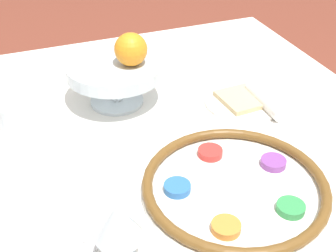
% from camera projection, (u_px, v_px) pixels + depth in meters
% --- Properties ---
extents(dining_table, '(1.14, 0.97, 0.73)m').
position_uv_depth(dining_table, '(184.00, 250.00, 1.23)').
color(dining_table, white).
rests_on(dining_table, ground_plane).
extents(seder_plate, '(0.35, 0.35, 0.03)m').
position_uv_depth(seder_plate, '(235.00, 186.00, 0.86)').
color(seder_plate, white).
rests_on(seder_plate, dining_table).
extents(wine_glass, '(0.07, 0.07, 0.12)m').
position_uv_depth(wine_glass, '(118.00, 223.00, 0.69)').
color(wine_glass, silver).
rests_on(wine_glass, dining_table).
extents(fruit_stand, '(0.23, 0.23, 0.11)m').
position_uv_depth(fruit_stand, '(115.00, 72.00, 1.09)').
color(fruit_stand, silver).
rests_on(fruit_stand, dining_table).
extents(orange_fruit, '(0.08, 0.08, 0.08)m').
position_uv_depth(orange_fruit, '(131.00, 49.00, 1.05)').
color(orange_fruit, orange).
rests_on(orange_fruit, fruit_stand).
extents(bread_plate, '(0.19, 0.19, 0.02)m').
position_uv_depth(bread_plate, '(243.00, 101.00, 1.13)').
color(bread_plate, silver).
rests_on(bread_plate, dining_table).
extents(napkin_roll, '(0.14, 0.04, 0.04)m').
position_uv_depth(napkin_roll, '(266.00, 100.00, 1.11)').
color(napkin_roll, white).
rests_on(napkin_roll, dining_table).
extents(cup_near, '(0.07, 0.07, 0.07)m').
position_uv_depth(cup_near, '(15.00, 118.00, 1.02)').
color(cup_near, silver).
rests_on(cup_near, dining_table).
extents(fork_right, '(0.10, 0.19, 0.01)m').
position_uv_depth(fork_right, '(77.00, 242.00, 0.77)').
color(fork_right, silver).
rests_on(fork_right, dining_table).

